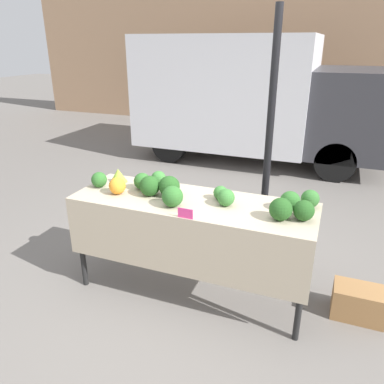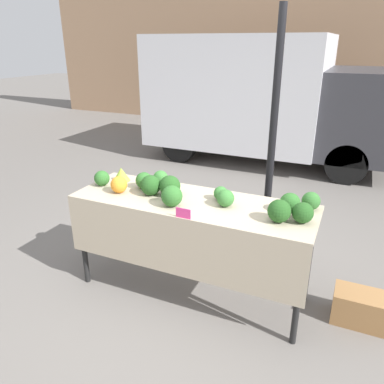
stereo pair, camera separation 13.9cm
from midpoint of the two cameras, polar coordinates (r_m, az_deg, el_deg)
The scene contains 21 objects.
ground_plane at distance 3.65m, azimuth 1.13°, elevation -14.65°, with size 40.00×40.00×0.00m, color slate.
building_facade at distance 10.70m, azimuth 19.34°, elevation 21.31°, with size 16.00×0.60×4.55m.
tent_pole at distance 3.63m, azimuth 13.12°, elevation 6.40°, with size 0.07×0.07×2.48m.
parked_truck at distance 7.55m, azimuth 11.54°, elevation 14.24°, with size 4.53×2.28×2.31m.
market_table at distance 3.19m, azimuth 0.77°, elevation -3.89°, with size 2.09×0.70×0.92m.
orange_cauliflower at distance 3.39m, azimuth -9.92°, elevation 1.10°, with size 0.15×0.15×0.15m.
romanesco_head at distance 3.68m, azimuth -9.66°, elevation 2.67°, with size 0.17×0.17×0.13m.
broccoli_head_0 at distance 3.17m, azimuth 18.88°, elevation -1.30°, with size 0.15×0.15×0.15m.
broccoli_head_1 at distance 3.26m, azimuth -2.17°, elevation 0.91°, with size 0.19×0.19×0.19m.
broccoli_head_2 at distance 2.92m, azimuth 17.85°, elevation -3.04°, with size 0.16×0.16×0.16m.
broccoli_head_3 at distance 3.20m, azimuth 5.65°, elevation -0.22°, with size 0.12×0.12×0.12m.
broccoli_head_4 at distance 3.59m, azimuth -12.49°, elevation 2.06°, with size 0.14×0.14×0.14m.
broccoli_head_5 at distance 3.53m, azimuth -3.69°, elevation 2.16°, with size 0.14×0.14×0.14m.
broccoli_head_6 at distance 3.06m, azimuth -1.79°, elevation -0.64°, with size 0.18×0.18×0.18m.
broccoli_head_7 at distance 3.30m, azimuth -5.12°, elevation 1.03°, with size 0.18×0.18×0.18m.
broccoli_head_8 at distance 2.88m, azimuth 14.51°, elevation -2.84°, with size 0.18×0.18×0.18m.
broccoli_head_9 at distance 3.46m, azimuth -6.19°, elevation 1.75°, with size 0.15×0.15×0.15m.
broccoli_head_10 at distance 3.08m, azimuth 6.42°, elevation -0.95°, with size 0.14×0.14×0.14m.
broccoli_head_11 at distance 3.07m, azimuth 15.97°, elevation -1.62°, with size 0.16×0.16×0.16m.
price_sign at distance 2.87m, azimuth 0.04°, elevation -3.27°, with size 0.12×0.01×0.08m.
produce_crate at distance 3.54m, azimuth 25.21°, elevation -15.66°, with size 0.42×0.27×0.28m.
Camera 2 is at (1.20, -2.68, 2.18)m, focal length 35.00 mm.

